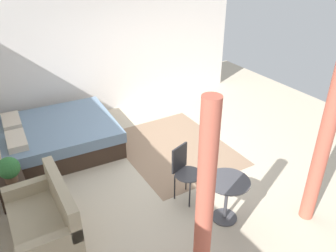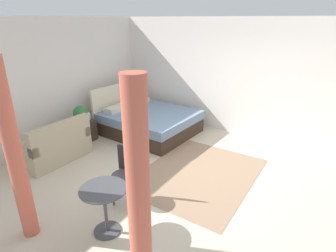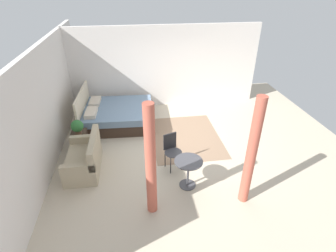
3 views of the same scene
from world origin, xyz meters
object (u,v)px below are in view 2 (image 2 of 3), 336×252
Objects in this scene: bed at (148,121)px; potted_plant at (80,114)px; couch at (55,147)px; balcony_table at (105,202)px; vase at (88,116)px; cafe_chair_near_window at (127,168)px; nightstand at (85,131)px.

bed reaches higher than potted_plant.
balcony_table is at bearing -111.47° from couch.
couch is at bearing -166.49° from vase.
nightstand is at bearing 63.03° from cafe_chair_near_window.
couch is 3.36× the size of potted_plant.
vase is 0.25× the size of balcony_table.
balcony_table is at bearing -126.54° from nightstand.
nightstand is at bearing 53.46° from balcony_table.
bed is at bearing -38.30° from nightstand.
potted_plant is 3.22m from balcony_table.
bed is at bearing -17.22° from couch.
vase is at bearing 13.51° from couch.
bed is 1.69m from potted_plant.
bed is 12.97× the size of vase.
cafe_chair_near_window is (0.74, 0.26, 0.07)m from balcony_table.
potted_plant is (-1.34, 0.95, 0.41)m from bed.
cafe_chair_near_window reaches higher than vase.
cafe_chair_near_window reaches higher than nightstand.
potted_plant is at bearing 15.28° from couch.
couch is 1.94× the size of balcony_table.
couch is 7.80× the size of vase.
potted_plant is 2.33× the size of vase.
couch reaches higher than vase.
potted_plant is at bearing 64.77° from cafe_chair_near_window.
vase is (-1.12, 0.98, 0.27)m from bed.
couch is at bearing 84.93° from cafe_chair_near_window.
cafe_chair_near_window is at bearing -95.07° from couch.
nightstand is 0.53× the size of cafe_chair_near_window.
vase is at bearing 60.80° from cafe_chair_near_window.
bed is 2.37m from couch.
cafe_chair_near_window is at bearing 19.03° from balcony_table.
bed reaches higher than balcony_table.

